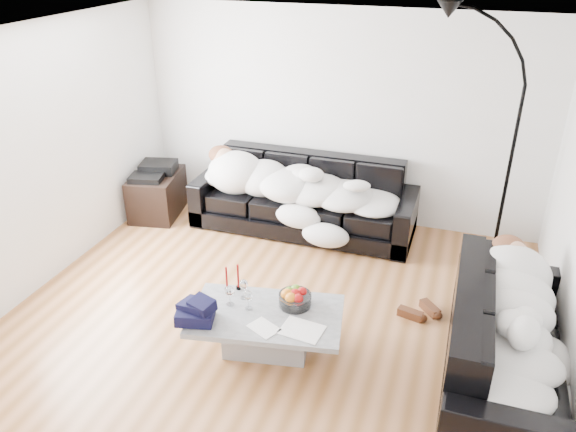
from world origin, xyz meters
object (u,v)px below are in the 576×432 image
(fruit_bowl, at_px, (295,297))
(sleeper_back, at_px, (302,182))
(sleeper_right, at_px, (514,318))
(coffee_table, at_px, (267,331))
(shoes, at_px, (420,311))
(wine_glass_b, at_px, (230,296))
(wine_glass_a, at_px, (244,289))
(floor_lamp, at_px, (511,157))
(stereo, at_px, (154,170))
(candle_right, at_px, (238,277))
(sofa_right, at_px, (509,340))
(wine_glass_c, at_px, (248,300))
(candle_left, at_px, (227,279))
(sofa_back, at_px, (303,196))
(av_cabinet, at_px, (157,194))

(fruit_bowl, bearing_deg, sleeper_back, 105.64)
(sleeper_right, distance_m, coffee_table, 2.04)
(shoes, bearing_deg, wine_glass_b, -124.37)
(sleeper_right, relative_size, wine_glass_a, 9.73)
(shoes, distance_m, floor_lamp, 1.96)
(stereo, bearing_deg, candle_right, -56.53)
(sofa_right, relative_size, floor_lamp, 0.88)
(sleeper_right, relative_size, wine_glass_c, 10.01)
(wine_glass_b, bearing_deg, sleeper_right, 5.28)
(coffee_table, distance_m, fruit_bowl, 0.39)
(sleeper_back, relative_size, floor_lamp, 0.95)
(sleeper_back, relative_size, wine_glass_b, 12.09)
(wine_glass_b, bearing_deg, floor_lamp, 46.29)
(candle_left, xyz_separation_m, floor_lamp, (2.36, 2.16, 0.70))
(sofa_back, bearing_deg, stereo, -173.52)
(coffee_table, xyz_separation_m, candle_left, (-0.46, 0.21, 0.32))
(candle_right, xyz_separation_m, stereo, (-1.92, 1.80, 0.11))
(sleeper_back, height_order, candle_left, sleeper_back)
(wine_glass_b, distance_m, shoes, 1.87)
(candle_left, distance_m, shoes, 1.90)
(sleeper_back, distance_m, candle_left, 2.03)
(coffee_table, bearing_deg, wine_glass_c, 175.50)
(sofa_back, xyz_separation_m, coffee_table, (0.37, -2.29, -0.25))
(wine_glass_a, xyz_separation_m, candle_right, (-0.10, 0.12, 0.04))
(sleeper_back, relative_size, candle_right, 8.82)
(wine_glass_c, distance_m, shoes, 1.73)
(fruit_bowl, height_order, stereo, stereo)
(shoes, xyz_separation_m, av_cabinet, (-3.53, 1.14, 0.23))
(wine_glass_b, bearing_deg, wine_glass_a, 60.51)
(stereo, xyz_separation_m, floor_lamp, (4.20, 0.30, 0.58))
(wine_glass_a, distance_m, candle_left, 0.20)
(wine_glass_c, bearing_deg, shoes, 33.17)
(sofa_right, xyz_separation_m, sleeper_back, (-2.35, 2.00, 0.22))
(sofa_right, relative_size, sleeper_right, 1.17)
(sofa_back, distance_m, candle_right, 2.02)
(sleeper_right, bearing_deg, sleeper_back, 49.55)
(wine_glass_c, bearing_deg, sofa_right, 5.84)
(candle_left, bearing_deg, wine_glass_a, -16.56)
(sleeper_back, relative_size, av_cabinet, 2.83)
(sofa_back, height_order, wine_glass_c, sofa_back)
(sofa_right, relative_size, shoes, 5.20)
(sofa_back, bearing_deg, wine_glass_a, -87.26)
(coffee_table, distance_m, wine_glass_a, 0.42)
(sofa_right, height_order, fruit_bowl, sofa_right)
(sleeper_back, bearing_deg, sleeper_right, -40.45)
(wine_glass_c, distance_m, candle_left, 0.35)
(candle_right, bearing_deg, wine_glass_b, -83.92)
(stereo, bearing_deg, sleeper_back, -8.42)
(coffee_table, distance_m, wine_glass_c, 0.33)
(sofa_right, height_order, sleeper_right, sleeper_right)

